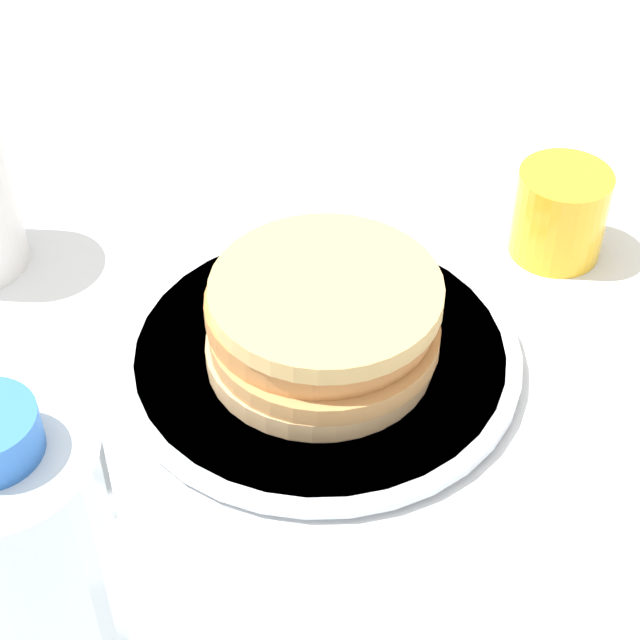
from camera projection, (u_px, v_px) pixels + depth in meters
The scene contains 5 objects.
ground_plane at pixel (343, 370), 0.75m from camera, with size 4.00×4.00×0.00m, color white.
plate at pixel (320, 355), 0.75m from camera, with size 0.28×0.28×0.01m.
pancake_stack at pixel (323, 319), 0.72m from camera, with size 0.16×0.16×0.06m.
juice_glass at pixel (560, 213), 0.82m from camera, with size 0.07×0.07×0.07m.
water_bottle_near at pixel (48, 628), 0.46m from camera, with size 0.08×0.08×0.26m.
Camera 1 is at (0.02, -0.52, 0.53)m, focal length 60.00 mm.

